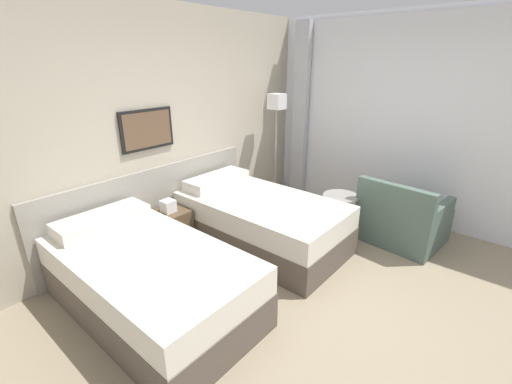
{
  "coord_description": "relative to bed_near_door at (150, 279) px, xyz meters",
  "views": [
    {
      "loc": [
        -2.37,
        -1.18,
        2.11
      ],
      "look_at": [
        0.32,
        1.09,
        0.74
      ],
      "focal_mm": 24.0,
      "sensor_mm": 36.0,
      "label": 1
    }
  ],
  "objects": [
    {
      "name": "bed_near_door",
      "position": [
        0.0,
        0.0,
        0.0
      ],
      "size": [
        1.08,
        1.96,
        0.72
      ],
      "color": "brown",
      "rests_on": "ground_plane"
    },
    {
      "name": "bed_near_window",
      "position": [
        1.53,
        0.0,
        0.0
      ],
      "size": [
        1.08,
        1.96,
        0.72
      ],
      "color": "brown",
      "rests_on": "ground_plane"
    },
    {
      "name": "nightstand",
      "position": [
        0.77,
        0.74,
        -0.06
      ],
      "size": [
        0.42,
        0.38,
        0.61
      ],
      "color": "brown",
      "rests_on": "ground_plane"
    },
    {
      "name": "ground_plane",
      "position": [
        1.04,
        -1.16,
        -0.3
      ],
      "size": [
        16.0,
        16.0,
        0.0
      ],
      "primitive_type": "plane",
      "color": "gray"
    },
    {
      "name": "wall_window",
      "position": [
        3.42,
        -1.22,
        1.04
      ],
      "size": [
        0.21,
        4.67,
        2.7
      ],
      "color": "white",
      "rests_on": "ground_plane"
    },
    {
      "name": "side_table",
      "position": [
        2.36,
        -0.61,
        0.07
      ],
      "size": [
        0.44,
        0.44,
        0.54
      ],
      "color": "gray",
      "rests_on": "ground_plane"
    },
    {
      "name": "floor_lamp",
      "position": [
        2.71,
        0.68,
        1.03
      ],
      "size": [
        0.24,
        0.24,
        1.65
      ],
      "color": "#9E9993",
      "rests_on": "ground_plane"
    },
    {
      "name": "armchair",
      "position": [
        2.7,
        -1.27,
        -0.03
      ],
      "size": [
        0.86,
        0.96,
        0.81
      ],
      "rotation": [
        0.0,
        0.0,
        1.47
      ],
      "color": "#4C6056",
      "rests_on": "ground_plane"
    },
    {
      "name": "wall_headboard",
      "position": [
        1.02,
        1.03,
        0.99
      ],
      "size": [
        10.0,
        0.1,
        2.7
      ],
      "color": "#B7AD99",
      "rests_on": "ground_plane"
    }
  ]
}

